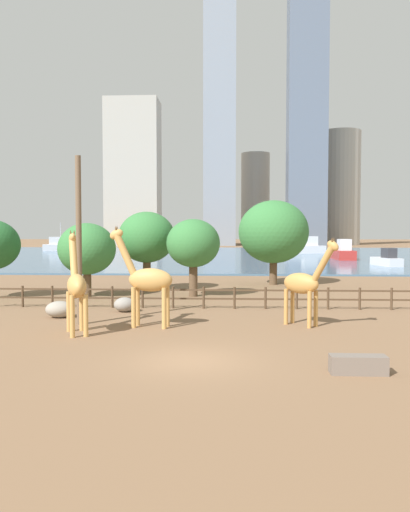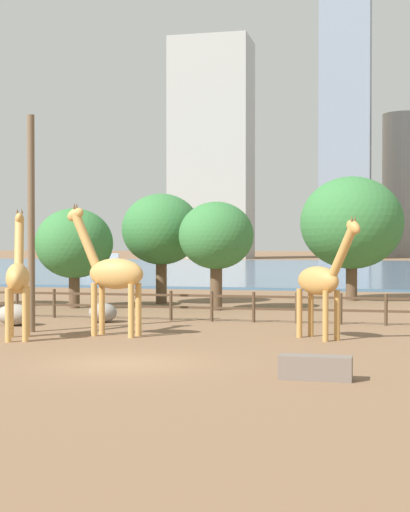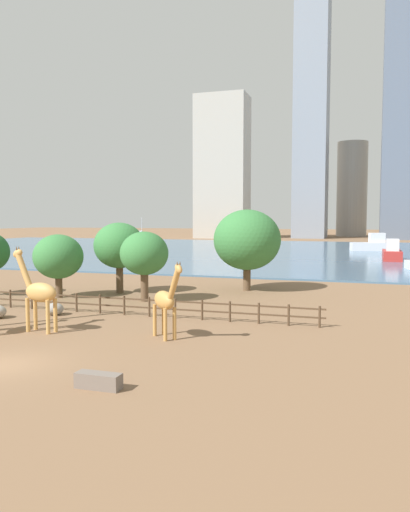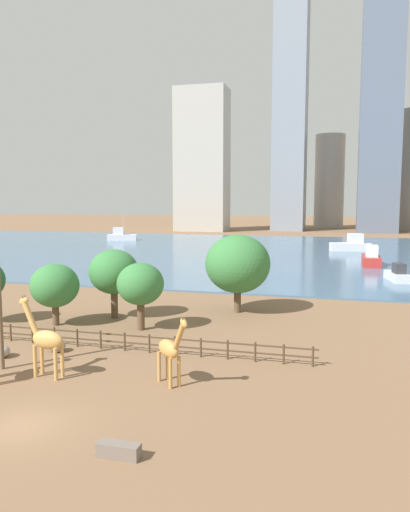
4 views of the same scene
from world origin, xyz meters
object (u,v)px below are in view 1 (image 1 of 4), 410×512
giraffe_young (304,283)px  feeding_trough (358,365)px  boulder_near_fence (125,305)px  tree_right_small (147,238)px  utility_pole (79,241)px  boat_tug (306,248)px  tree_left_small (87,249)px  boat_sailboat (387,260)px  tree_right_tall (273,232)px  tree_left_large (193,244)px  giraffe_tall (76,285)px  boulder_by_pole (60,309)px  boat_barge (58,246)px  boat_ferry (343,253)px  giraffe_companion (147,279)px

giraffe_young → feeding_trough: (0.55, -8.15, -1.77)m
boulder_near_fence → tree_right_small: (-0.42, 10.21, 3.70)m
utility_pole → boat_tug: utility_pole is taller
tree_left_small → tree_right_small: (3.61, 3.71, 0.76)m
utility_pole → boat_tug: 80.57m
feeding_trough → boat_sailboat: 51.12m
feeding_trough → tree_right_tall: (-0.40, 27.03, 4.24)m
giraffe_young → tree_left_large: tree_left_large is taller
giraffe_tall → utility_pole: (-0.51, 2.12, 1.95)m
boulder_by_pole → boat_tug: boat_tug is taller
feeding_trough → boat_barge: 105.98m
utility_pole → tree_right_tall: size_ratio=1.14×
boulder_near_fence → tree_right_small: 10.86m
giraffe_young → boat_ferry: giraffe_young is taller
boat_ferry → tree_left_small: bearing=148.4°
tree_left_small → boat_barge: (-29.44, 78.14, -2.07)m
boulder_by_pole → boat_tug: 79.20m
boat_ferry → giraffe_companion: bearing=159.0°
boulder_near_fence → feeding_trough: size_ratio=0.67×
giraffe_tall → feeding_trough: (11.01, -5.85, -1.88)m
giraffe_young → boat_tug: 77.96m
boulder_near_fence → giraffe_young: bearing=-21.6°
boat_sailboat → boat_barge: bearing=40.2°
utility_pole → boat_ferry: size_ratio=1.13×
tree_right_small → boulder_by_pole: bearing=-102.1°
giraffe_young → boat_barge: size_ratio=0.57×
utility_pole → boat_barge: 94.29m
boat_ferry → boat_tug: boat_tug is taller
tree_left_large → boat_sailboat: tree_left_large is taller
boat_barge → boat_ferry: bearing=-48.0°
tree_right_small → boat_tug: 66.77m
boat_tug → giraffe_tall: bearing=61.2°
giraffe_tall → giraffe_young: 10.72m
tree_left_large → boulder_near_fence: bearing=-116.2°
utility_pole → boulder_by_pole: 4.48m
tree_left_large → boat_ferry: 48.77m
feeding_trough → tree_left_large: size_ratio=0.33×
tree_left_large → tree_left_small: (-7.46, -0.45, -0.37)m
boulder_by_pole → boat_barge: boat_barge is taller
tree_right_small → tree_left_small: bearing=-134.2°
giraffe_tall → boulder_by_pole: bearing=4.7°
utility_pole → tree_right_small: utility_pole is taller
boat_sailboat → boat_ferry: bearing=-2.0°
boat_tug → tree_right_small: bearing=57.8°
feeding_trough → boulder_near_fence: bearing=130.3°
giraffe_tall → giraffe_young: bearing=-101.5°
giraffe_young → utility_pole: (-10.98, -0.18, 2.06)m
boulder_by_pole → tree_left_large: (6.48, 9.01, 3.28)m
boulder_by_pole → giraffe_companion: bearing=-25.0°
feeding_trough → boat_tug: 85.96m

